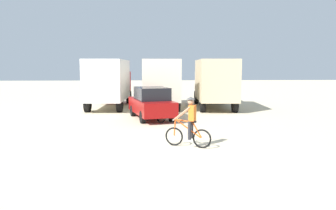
# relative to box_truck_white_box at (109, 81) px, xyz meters

# --- Properties ---
(ground_plane) EXTENTS (120.00, 120.00, 0.00)m
(ground_plane) POSITION_rel_box_truck_white_box_xyz_m (3.39, -11.95, -1.87)
(ground_plane) COLOR beige
(box_truck_white_box) EXTENTS (2.76, 6.88, 3.35)m
(box_truck_white_box) POSITION_rel_box_truck_white_box_xyz_m (0.00, 0.00, 0.00)
(box_truck_white_box) COLOR white
(box_truck_white_box) RESTS_ON ground
(box_truck_cream_rv) EXTENTS (2.42, 6.76, 3.35)m
(box_truck_cream_rv) POSITION_rel_box_truck_white_box_xyz_m (3.54, -0.08, 0.00)
(box_truck_cream_rv) COLOR beige
(box_truck_cream_rv) RESTS_ON ground
(box_truck_tan_camper) EXTENTS (2.80, 6.89, 3.35)m
(box_truck_tan_camper) POSITION_rel_box_truck_white_box_xyz_m (7.32, -0.51, 0.00)
(box_truck_tan_camper) COLOR #CCB78E
(box_truck_tan_camper) RESTS_ON ground
(sedan_parked) EXTENTS (2.70, 4.50, 1.76)m
(sedan_parked) POSITION_rel_box_truck_white_box_xyz_m (2.87, -5.21, -0.99)
(sedan_parked) COLOR maroon
(sedan_parked) RESTS_ON ground
(cyclist_orange_shirt) EXTENTS (1.59, 0.83, 1.82)m
(cyclist_orange_shirt) POSITION_rel_box_truck_white_box_xyz_m (4.16, -11.76, -1.03)
(cyclist_orange_shirt) COLOR black
(cyclist_orange_shirt) RESTS_ON ground
(bicycle_spare) EXTENTS (1.24, 1.29, 0.97)m
(bicycle_spare) POSITION_rel_box_truck_white_box_xyz_m (2.98, -6.20, -1.48)
(bicycle_spare) COLOR black
(bicycle_spare) RESTS_ON ground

